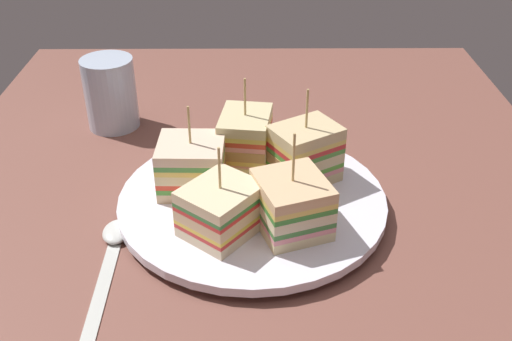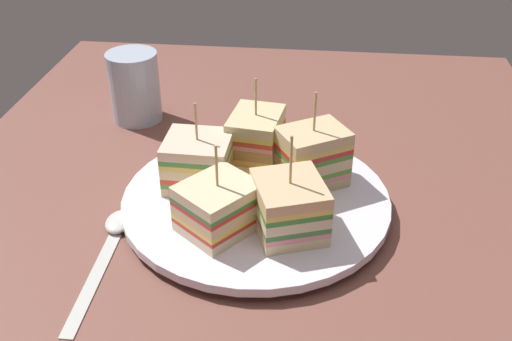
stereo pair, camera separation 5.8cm
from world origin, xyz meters
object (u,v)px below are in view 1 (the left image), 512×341
at_px(drinking_glass, 114,98).
at_px(spoon, 117,248).
at_px(sandwich_wedge_0, 196,166).
at_px(sandwich_wedge_2, 296,204).
at_px(sandwich_wedge_3, 308,154).
at_px(plate, 256,201).
at_px(chip_pile, 236,178).
at_px(sandwich_wedge_4, 249,140).
at_px(sandwich_wedge_1, 226,209).

bearing_deg(drinking_glass, spoon, 10.53).
distance_m(sandwich_wedge_0, sandwich_wedge_2, 0.12).
relative_size(sandwich_wedge_3, spoon, 0.62).
xyz_separation_m(plate, sandwich_wedge_3, (-0.03, 0.05, 0.04)).
distance_m(sandwich_wedge_2, sandwich_wedge_3, 0.08).
xyz_separation_m(sandwich_wedge_0, chip_pile, (-0.00, 0.04, -0.02)).
distance_m(sandwich_wedge_4, drinking_glass, 0.21).
bearing_deg(sandwich_wedge_2, sandwich_wedge_3, -31.46).
height_order(sandwich_wedge_1, sandwich_wedge_2, sandwich_wedge_2).
relative_size(sandwich_wedge_1, sandwich_wedge_4, 0.88).
height_order(chip_pile, drinking_glass, drinking_glass).
xyz_separation_m(sandwich_wedge_0, spoon, (0.08, -0.07, -0.04)).
height_order(sandwich_wedge_1, spoon, sandwich_wedge_1).
distance_m(sandwich_wedge_4, spoon, 0.18).
xyz_separation_m(plate, drinking_glass, (-0.18, -0.17, 0.03)).
bearing_deg(sandwich_wedge_3, spoon, -3.16).
bearing_deg(spoon, sandwich_wedge_1, -85.23).
bearing_deg(sandwich_wedge_1, spoon, 134.65).
bearing_deg(sandwich_wedge_2, sandwich_wedge_0, 35.69).
relative_size(sandwich_wedge_0, chip_pile, 1.56).
xyz_separation_m(sandwich_wedge_1, spoon, (0.01, -0.10, -0.04)).
height_order(sandwich_wedge_0, sandwich_wedge_3, sandwich_wedge_3).
xyz_separation_m(sandwich_wedge_2, sandwich_wedge_4, (-0.11, -0.04, 0.00)).
relative_size(plate, sandwich_wedge_4, 2.68).
xyz_separation_m(plate, sandwich_wedge_0, (-0.02, -0.06, 0.03)).
bearing_deg(chip_pile, spoon, -51.61).
bearing_deg(plate, sandwich_wedge_1, -26.75).
distance_m(sandwich_wedge_2, drinking_glass, 0.31).
bearing_deg(sandwich_wedge_1, sandwich_wedge_3, -3.93).
bearing_deg(drinking_glass, sandwich_wedge_4, 54.03).
bearing_deg(sandwich_wedge_2, plate, 15.76).
bearing_deg(chip_pile, sandwich_wedge_0, -83.44).
relative_size(sandwich_wedge_0, sandwich_wedge_1, 1.04).
distance_m(sandwich_wedge_1, sandwich_wedge_4, 0.12).
bearing_deg(sandwich_wedge_4, plate, 14.51).
bearing_deg(plate, sandwich_wedge_3, 120.67).
relative_size(sandwich_wedge_1, chip_pile, 1.50).
bearing_deg(drinking_glass, sandwich_wedge_0, 34.51).
distance_m(plate, sandwich_wedge_1, 0.07).
bearing_deg(chip_pile, drinking_glass, -136.53).
bearing_deg(sandwich_wedge_1, plate, 12.36).
bearing_deg(sandwich_wedge_1, chip_pile, 33.63).
relative_size(sandwich_wedge_1, sandwich_wedge_2, 0.89).
height_order(sandwich_wedge_2, sandwich_wedge_4, same).
distance_m(sandwich_wedge_3, spoon, 0.21).
distance_m(sandwich_wedge_3, sandwich_wedge_4, 0.07).
distance_m(plate, sandwich_wedge_3, 0.07).
distance_m(sandwich_wedge_1, spoon, 0.11).
bearing_deg(sandwich_wedge_4, sandwich_wedge_2, 28.76).
bearing_deg(sandwich_wedge_3, plate, -0.46).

